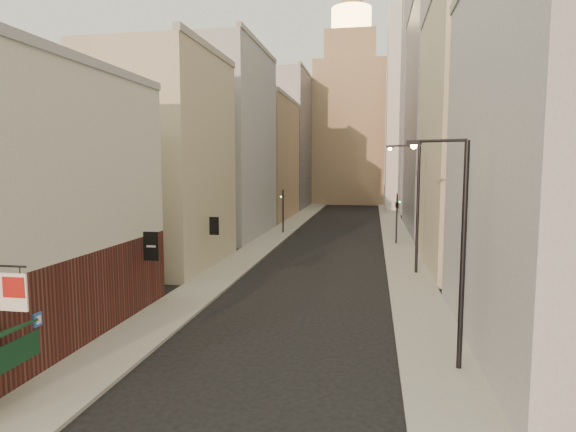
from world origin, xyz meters
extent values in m
cube|color=gray|center=(-6.50, 55.00, 0.07)|extent=(3.00, 140.00, 0.15)
cube|color=gray|center=(6.50, 55.00, 0.07)|extent=(3.00, 140.00, 0.15)
cube|color=#572A23|center=(-11.00, 9.00, 2.00)|extent=(6.00, 16.00, 4.00)
cube|color=#B9B6AA|center=(-11.00, 9.00, 8.00)|extent=(6.00, 16.00, 8.00)
cube|color=gray|center=(-8.20, 9.00, 12.10)|extent=(0.60, 16.00, 0.40)
cube|color=beige|center=(-6.50, 3.00, 4.15)|extent=(1.60, 0.06, 1.10)
cube|color=maroon|center=(-6.10, 3.00, 4.30)|extent=(0.70, 0.10, 0.60)
cube|color=black|center=(-6.75, 3.20, 2.05)|extent=(0.06, 3.00, 0.80)
cube|color=blue|center=(-7.95, 6.20, 2.20)|extent=(0.08, 0.40, 0.50)
cube|color=black|center=(-7.30, 14.00, 3.60)|extent=(0.80, 0.08, 1.50)
cube|color=black|center=(-7.30, 24.00, 3.40)|extent=(0.70, 0.08, 1.30)
cube|color=tan|center=(-12.00, 26.00, 8.00)|extent=(8.00, 12.00, 16.00)
cube|color=gray|center=(-12.00, 42.00, 10.00)|extent=(8.00, 16.00, 20.00)
cube|color=#977A5C|center=(-12.00, 60.00, 8.50)|extent=(8.00, 18.00, 17.00)
cube|color=gray|center=(-12.00, 80.00, 12.00)|extent=(8.00, 20.00, 24.00)
cube|color=tan|center=(12.00, 30.00, 10.00)|extent=(8.00, 16.00, 20.00)
cube|color=gray|center=(12.00, 50.00, 13.00)|extent=(8.00, 20.00, 26.00)
cube|color=gray|center=(18.00, 78.00, 25.00)|extent=(20.00, 22.00, 50.00)
cube|color=#977A5C|center=(-1.00, 92.00, 14.00)|extent=(14.00, 14.00, 28.00)
cube|color=#977A5C|center=(-1.00, 92.00, 31.00)|extent=(10.00, 10.00, 6.00)
cylinder|color=#FFCC72|center=(-1.00, 92.00, 36.50)|extent=(8.00, 8.00, 5.00)
cube|color=silver|center=(10.00, 78.00, 17.00)|extent=(8.00, 8.00, 34.00)
cylinder|color=silver|center=(10.00, 78.00, 35.50)|extent=(6.00, 6.00, 3.00)
cylinder|color=black|center=(7.20, 9.45, 4.32)|extent=(0.19, 0.19, 8.65)
cylinder|color=black|center=(6.29, 9.77, 8.65)|extent=(1.85, 0.75, 0.12)
cube|color=black|center=(5.39, 10.09, 8.60)|extent=(0.57, 0.38, 0.17)
sphere|color=gold|center=(5.39, 10.09, 8.47)|extent=(0.23, 0.23, 0.23)
cylinder|color=black|center=(7.02, 25.86, 4.55)|extent=(0.20, 0.20, 9.10)
cylinder|color=black|center=(6.03, 26.04, 9.10)|extent=(2.01, 0.49, 0.12)
cube|color=black|center=(5.03, 26.23, 9.05)|extent=(0.59, 0.32, 0.18)
sphere|color=gold|center=(5.03, 26.23, 8.92)|extent=(0.24, 0.24, 0.24)
cylinder|color=black|center=(-6.08, 44.37, 2.50)|extent=(0.16, 0.16, 5.00)
imported|color=black|center=(-6.08, 44.37, 4.20)|extent=(0.47, 0.47, 1.22)
sphere|color=#19E533|center=(-6.33, 44.37, 4.20)|extent=(0.16, 0.16, 0.16)
cylinder|color=black|center=(6.23, 38.74, 2.50)|extent=(0.16, 0.16, 5.00)
imported|color=black|center=(6.23, 38.74, 4.20)|extent=(0.59, 0.59, 1.31)
sphere|color=#19E533|center=(6.48, 38.74, 4.20)|extent=(0.16, 0.16, 0.16)
camera|label=1|loc=(3.89, -8.81, 7.75)|focal=30.00mm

